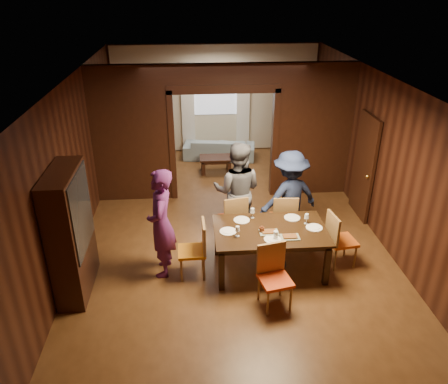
{
  "coord_description": "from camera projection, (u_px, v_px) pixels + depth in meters",
  "views": [
    {
      "loc": [
        -0.7,
        -7.21,
        4.41
      ],
      "look_at": [
        -0.15,
        -0.4,
        1.05
      ],
      "focal_mm": 35.0,
      "sensor_mm": 36.0,
      "label": 1
    }
  ],
  "objects": [
    {
      "name": "wineglass_far",
      "position": [
        252.0,
        213.0,
        7.34
      ],
      "size": [
        0.08,
        0.08,
        0.18
      ],
      "primitive_type": null,
      "color": "silver",
      "rests_on": "dining_table"
    },
    {
      "name": "floor",
      "position": [
        230.0,
        231.0,
        8.44
      ],
      "size": [
        9.0,
        9.0,
        0.0
      ],
      "primitive_type": "plane",
      "color": "#523017",
      "rests_on": "ground"
    },
    {
      "name": "chair_far_r",
      "position": [
        283.0,
        217.0,
        7.96
      ],
      "size": [
        0.46,
        0.46,
        0.97
      ],
      "primitive_type": null,
      "rotation": [
        0.0,
        0.0,
        3.09
      ],
      "color": "orange",
      "rests_on": "floor"
    },
    {
      "name": "room_walls",
      "position": [
        223.0,
        127.0,
        9.47
      ],
      "size": [
        5.52,
        9.01,
        2.9
      ],
      "color": "black",
      "rests_on": "floor"
    },
    {
      "name": "condiment_jar",
      "position": [
        262.0,
        229.0,
        6.94
      ],
      "size": [
        0.08,
        0.08,
        0.11
      ],
      "primitive_type": null,
      "color": "#502412",
      "rests_on": "dining_table"
    },
    {
      "name": "ceiling",
      "position": [
        231.0,
        80.0,
        7.16
      ],
      "size": [
        5.5,
        9.0,
        0.02
      ],
      "primitive_type": "cube",
      "color": "silver",
      "rests_on": "room_walls"
    },
    {
      "name": "hutch",
      "position": [
        71.0,
        233.0,
        6.48
      ],
      "size": [
        0.4,
        1.2,
        2.0
      ],
      "primitive_type": "cube",
      "color": "black",
      "rests_on": "floor"
    },
    {
      "name": "tumbler",
      "position": [
        276.0,
        235.0,
        6.75
      ],
      "size": [
        0.07,
        0.07,
        0.14
      ],
      "primitive_type": "cylinder",
      "color": "silver",
      "rests_on": "dining_table"
    },
    {
      "name": "sofa",
      "position": [
        219.0,
        148.0,
        11.77
      ],
      "size": [
        1.98,
        1.02,
        0.55
      ],
      "primitive_type": "imported",
      "rotation": [
        0.0,
        0.0,
        2.99
      ],
      "color": "#88A2B2",
      "rests_on": "floor"
    },
    {
      "name": "coffee_table",
      "position": [
        216.0,
        164.0,
        10.94
      ],
      "size": [
        0.8,
        0.5,
        0.4
      ],
      "primitive_type": "cube",
      "color": "black",
      "rests_on": "floor"
    },
    {
      "name": "chair_far_l",
      "position": [
        233.0,
        218.0,
        7.95
      ],
      "size": [
        0.52,
        0.52,
        0.97
      ],
      "primitive_type": null,
      "rotation": [
        0.0,
        0.0,
        3.33
      ],
      "color": "#F14216",
      "rests_on": "floor"
    },
    {
      "name": "curtain_right",
      "position": [
        243.0,
        107.0,
        11.88
      ],
      "size": [
        0.35,
        0.06,
        2.4
      ],
      "primitive_type": "cube",
      "color": "white",
      "rests_on": "back_wall"
    },
    {
      "name": "dining_table",
      "position": [
        269.0,
        249.0,
        7.21
      ],
      "size": [
        1.82,
        1.13,
        0.76
      ],
      "primitive_type": "cube",
      "color": "black",
      "rests_on": "floor"
    },
    {
      "name": "chair_right",
      "position": [
        342.0,
        239.0,
        7.29
      ],
      "size": [
        0.5,
        0.5,
        0.97
      ],
      "primitive_type": null,
      "rotation": [
        0.0,
        0.0,
        1.72
      ],
      "color": "#D25313",
      "rests_on": "floor"
    },
    {
      "name": "wineglass_left",
      "position": [
        237.0,
        231.0,
        6.82
      ],
      "size": [
        0.08,
        0.08,
        0.18
      ],
      "primitive_type": null,
      "color": "white",
      "rests_on": "dining_table"
    },
    {
      "name": "person_purple",
      "position": [
        161.0,
        224.0,
        6.9
      ],
      "size": [
        0.46,
        0.69,
        1.83
      ],
      "primitive_type": "imported",
      "rotation": [
        0.0,
        0.0,
        -1.61
      ],
      "color": "#5E2162",
      "rests_on": "floor"
    },
    {
      "name": "chair_left",
      "position": [
        192.0,
        249.0,
        7.01
      ],
      "size": [
        0.45,
        0.45,
        0.97
      ],
      "primitive_type": null,
      "rotation": [
        0.0,
        0.0,
        -1.55
      ],
      "color": "#C97313",
      "rests_on": "floor"
    },
    {
      "name": "chair_near",
      "position": [
        275.0,
        279.0,
        6.34
      ],
      "size": [
        0.52,
        0.52,
        0.97
      ],
      "primitive_type": null,
      "rotation": [
        0.0,
        0.0,
        0.22
      ],
      "color": "red",
      "rests_on": "floor"
    },
    {
      "name": "wineglass_right",
      "position": [
        306.0,
        219.0,
        7.17
      ],
      "size": [
        0.08,
        0.08,
        0.18
      ],
      "primitive_type": null,
      "color": "silver",
      "rests_on": "dining_table"
    },
    {
      "name": "platter_a",
      "position": [
        269.0,
        232.0,
        6.94
      ],
      "size": [
        0.3,
        0.2,
        0.04
      ],
      "primitive_type": "cube",
      "color": "gray",
      "rests_on": "dining_table"
    },
    {
      "name": "person_navy",
      "position": [
        289.0,
        197.0,
        7.85
      ],
      "size": [
        1.26,
        0.95,
        1.74
      ],
      "primitive_type": "imported",
      "rotation": [
        0.0,
        0.0,
        3.45
      ],
      "color": "#18213E",
      "rests_on": "floor"
    },
    {
      "name": "plate_far_l",
      "position": [
        242.0,
        220.0,
        7.3
      ],
      "size": [
        0.27,
        0.27,
        0.01
      ],
      "primitive_type": "cylinder",
      "color": "white",
      "rests_on": "dining_table"
    },
    {
      "name": "plate_left",
      "position": [
        228.0,
        231.0,
        6.98
      ],
      "size": [
        0.27,
        0.27,
        0.01
      ],
      "primitive_type": "cylinder",
      "color": "white",
      "rests_on": "dining_table"
    },
    {
      "name": "door_right",
      "position": [
        364.0,
        167.0,
        8.62
      ],
      "size": [
        0.06,
        0.9,
        2.1
      ],
      "primitive_type": "cube",
      "color": "black",
      "rests_on": "floor"
    },
    {
      "name": "window_far",
      "position": [
        215.0,
        90.0,
        11.66
      ],
      "size": [
        1.2,
        0.03,
        1.3
      ],
      "primitive_type": "cube",
      "color": "silver",
      "rests_on": "back_wall"
    },
    {
      "name": "curtain_left",
      "position": [
        188.0,
        108.0,
        11.77
      ],
      "size": [
        0.35,
        0.06,
        2.4
      ],
      "primitive_type": "cube",
      "color": "white",
      "rests_on": "back_wall"
    },
    {
      "name": "serving_bowl",
      "position": [
        279.0,
        226.0,
        7.07
      ],
      "size": [
        0.33,
        0.33,
        0.08
      ],
      "primitive_type": "imported",
      "color": "black",
      "rests_on": "dining_table"
    },
    {
      "name": "platter_b",
      "position": [
        290.0,
        237.0,
        6.81
      ],
      "size": [
        0.3,
        0.2,
        0.04
      ],
      "primitive_type": "cube",
      "color": "slate",
      "rests_on": "dining_table"
    },
    {
      "name": "person_grey",
      "position": [
        237.0,
        191.0,
        7.91
      ],
      "size": [
        1.05,
        0.9,
        1.86
      ],
      "primitive_type": "imported",
      "rotation": [
        0.0,
        0.0,
        2.9
      ],
      "color": "#4D4C53",
      "rests_on": "floor"
    },
    {
      "name": "plate_right",
      "position": [
        314.0,
        228.0,
        7.08
      ],
      "size": [
        0.27,
        0.27,
        0.01
      ],
      "primitive_type": "cylinder",
      "color": "white",
      "rests_on": "dining_table"
    },
    {
      "name": "plate_near",
      "position": [
        273.0,
        239.0,
        6.76
      ],
      "size": [
        0.27,
        0.27,
        0.01
      ],
      "primitive_type": "cylinder",
      "color": "silver",
      "rests_on": "dining_table"
    },
    {
      "name": "plate_far_r",
      "position": [
        292.0,
        218.0,
        7.37
      ],
      "size": [
        0.27,
        0.27,
        0.01
      ],
      "primitive_type": "cylinder",
      "color": "silver",
      "rests_on": "dining_table"
    }
  ]
}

